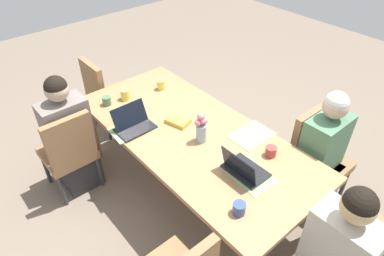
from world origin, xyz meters
The scene contains 19 objects.
ground_plane centered at (0.00, 0.00, 0.00)m, with size 10.00×10.00×0.00m, color #756656.
dining_table centered at (0.00, 0.00, 0.67)m, with size 2.28×1.04×0.73m.
chair_far_left_near centered at (0.72, 0.84, 0.50)m, with size 0.44×0.44×0.90m.
person_far_left_near centered at (0.79, 0.78, 0.53)m, with size 0.36×0.40×1.19m.
chair_near_left_mid centered at (-0.76, -0.82, 0.50)m, with size 0.44×0.44×0.90m.
person_near_left_mid centered at (-0.84, -0.76, 0.53)m, with size 0.36×0.40×1.19m.
chair_head_left_right_near centered at (-1.42, -0.08, 0.50)m, with size 0.44×0.44×0.90m.
flower_vase centered at (0.13, -0.01, 0.86)m, with size 0.09×0.11×0.27m.
placemat_far_left_near centered at (0.36, 0.36, 0.74)m, with size 0.36×0.26×0.00m, color #7FAD70.
placemat_near_left_mid centered at (-0.38, -0.36, 0.74)m, with size 0.36×0.26×0.00m, color #7FAD70.
placemat_head_right_left_far centered at (0.66, 0.00, 0.74)m, with size 0.36×0.26×0.00m, color #7FAD70.
laptop_near_left_mid centered at (-0.37, -0.34, 0.78)m, with size 0.22×0.32×0.20m.
laptop_head_right_left_far centered at (0.61, -0.03, 0.78)m, with size 0.32×0.22×0.21m.
coffee_mug_near_left centered at (-0.85, -0.33, 0.78)m, with size 0.08×0.08×0.08m, color #47704C.
coffee_mug_near_right centered at (-0.82, -0.15, 0.79)m, with size 0.09×0.09×0.10m, color #DBC64C.
coffee_mug_centre_left centered at (0.84, -0.32, 0.78)m, with size 0.09×0.09×0.09m, color #33477A.
coffee_mug_centre_right centered at (-0.75, 0.23, 0.78)m, with size 0.08×0.08×0.10m, color #DBC64C.
coffee_mug_far_left centered at (0.62, 0.28, 0.77)m, with size 0.09×0.09×0.08m, color #AD3D38.
book_red_cover centered at (-0.19, 0.00, 0.75)m, with size 0.20×0.14×0.04m, color gold.
Camera 1 is at (1.72, -1.47, 2.53)m, focal length 31.74 mm.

